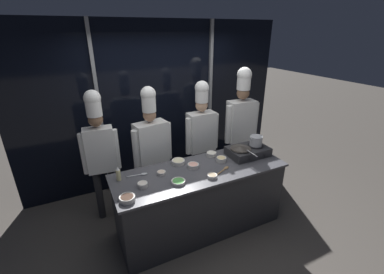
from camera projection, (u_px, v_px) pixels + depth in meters
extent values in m
plane|color=#47423D|center=(200.00, 226.00, 3.59)|extent=(24.00, 24.00, 0.00)
cube|color=black|center=(159.00, 106.00, 4.32)|extent=(4.52, 0.04, 2.70)
cube|color=gray|center=(100.00, 114.00, 3.90)|extent=(0.05, 0.05, 2.70)
cube|color=gray|center=(210.00, 100.00, 4.67)|extent=(0.05, 0.05, 2.70)
cube|color=#2D2D30|center=(200.00, 200.00, 3.42)|extent=(2.14, 0.73, 0.88)
cube|color=#47474C|center=(201.00, 170.00, 3.24)|extent=(2.21, 0.77, 0.03)
cube|color=#28282B|center=(248.00, 151.00, 3.59)|extent=(0.56, 0.37, 0.11)
cylinder|color=black|center=(241.00, 149.00, 3.51)|extent=(0.22, 0.22, 0.01)
cylinder|color=black|center=(249.00, 159.00, 3.37)|extent=(0.03, 0.01, 0.03)
cylinder|color=black|center=(256.00, 145.00, 3.61)|extent=(0.22, 0.22, 0.01)
cylinder|color=black|center=(264.00, 155.00, 3.48)|extent=(0.03, 0.01, 0.03)
cylinder|color=#38332D|center=(241.00, 148.00, 3.51)|extent=(0.27, 0.27, 0.01)
cone|color=#38332D|center=(241.00, 147.00, 3.50)|extent=(0.29, 0.29, 0.04)
cylinder|color=black|center=(252.00, 154.00, 3.30)|extent=(0.02, 0.22, 0.02)
cylinder|color=#B7BABF|center=(256.00, 141.00, 3.59)|extent=(0.17, 0.17, 0.13)
torus|color=#B7BABF|center=(256.00, 136.00, 3.56)|extent=(0.18, 0.18, 0.01)
torus|color=#B7BABF|center=(251.00, 139.00, 3.53)|extent=(0.01, 0.05, 0.05)
torus|color=#B7BABF|center=(262.00, 137.00, 3.61)|extent=(0.01, 0.05, 0.05)
cylinder|color=beige|center=(118.00, 175.00, 2.99)|extent=(0.05, 0.05, 0.13)
cone|color=white|center=(118.00, 168.00, 2.95)|extent=(0.05, 0.05, 0.04)
cylinder|color=silver|center=(211.00, 154.00, 3.58)|extent=(0.14, 0.14, 0.05)
torus|color=silver|center=(211.00, 153.00, 3.57)|extent=(0.14, 0.14, 0.01)
cylinder|color=silver|center=(211.00, 153.00, 3.57)|extent=(0.11, 0.11, 0.03)
cylinder|color=silver|center=(178.00, 162.00, 3.36)|extent=(0.17, 0.17, 0.05)
torus|color=silver|center=(178.00, 160.00, 3.35)|extent=(0.17, 0.17, 0.01)
cylinder|color=beige|center=(178.00, 161.00, 3.36)|extent=(0.14, 0.14, 0.03)
cylinder|color=silver|center=(193.00, 166.00, 3.28)|extent=(0.14, 0.14, 0.05)
torus|color=silver|center=(193.00, 164.00, 3.27)|extent=(0.15, 0.15, 0.01)
cylinder|color=#EAA893|center=(193.00, 165.00, 3.27)|extent=(0.12, 0.12, 0.03)
cylinder|color=silver|center=(161.00, 173.00, 3.12)|extent=(0.10, 0.10, 0.04)
torus|color=silver|center=(161.00, 172.00, 3.11)|extent=(0.11, 0.11, 0.01)
cylinder|color=beige|center=(161.00, 172.00, 3.12)|extent=(0.08, 0.08, 0.02)
cylinder|color=silver|center=(127.00, 199.00, 2.64)|extent=(0.16, 0.16, 0.05)
torus|color=silver|center=(127.00, 197.00, 2.63)|extent=(0.17, 0.17, 0.01)
cylinder|color=#382319|center=(127.00, 198.00, 2.63)|extent=(0.13, 0.13, 0.03)
cylinder|color=silver|center=(143.00, 185.00, 2.87)|extent=(0.11, 0.11, 0.05)
torus|color=silver|center=(143.00, 183.00, 2.86)|extent=(0.11, 0.11, 0.01)
cylinder|color=silver|center=(143.00, 184.00, 2.87)|extent=(0.09, 0.09, 0.03)
cylinder|color=silver|center=(221.00, 159.00, 3.43)|extent=(0.13, 0.13, 0.05)
torus|color=silver|center=(221.00, 158.00, 3.41)|extent=(0.13, 0.13, 0.01)
cylinder|color=#E0C689|center=(221.00, 159.00, 3.42)|extent=(0.11, 0.11, 0.03)
cylinder|color=silver|center=(178.00, 182.00, 2.94)|extent=(0.16, 0.16, 0.03)
torus|color=silver|center=(178.00, 181.00, 2.94)|extent=(0.17, 0.17, 0.01)
cylinder|color=#4C9E47|center=(178.00, 181.00, 2.94)|extent=(0.13, 0.13, 0.02)
cylinder|color=silver|center=(212.00, 176.00, 3.05)|extent=(0.12, 0.12, 0.04)
torus|color=silver|center=(212.00, 175.00, 3.05)|extent=(0.12, 0.12, 0.01)
cylinder|color=#9E896B|center=(212.00, 175.00, 3.05)|extent=(0.10, 0.10, 0.02)
cube|color=olive|center=(221.00, 172.00, 3.17)|extent=(0.16, 0.08, 0.01)
ellipsoid|color=olive|center=(226.00, 168.00, 3.26)|extent=(0.09, 0.08, 0.02)
cube|color=#B2B5BA|center=(134.00, 176.00, 3.08)|extent=(0.17, 0.03, 0.01)
ellipsoid|color=#B2B5BA|center=(144.00, 174.00, 3.12)|extent=(0.09, 0.06, 0.02)
cylinder|color=#232326|center=(114.00, 192.00, 3.69)|extent=(0.10, 0.10, 0.76)
cylinder|color=#232326|center=(99.00, 195.00, 3.63)|extent=(0.10, 0.10, 0.76)
cube|color=white|center=(100.00, 150.00, 3.39)|extent=(0.38, 0.22, 0.62)
cylinder|color=white|center=(117.00, 149.00, 3.44)|extent=(0.07, 0.07, 0.57)
cylinder|color=white|center=(84.00, 154.00, 3.30)|extent=(0.07, 0.07, 0.57)
sphere|color=brown|center=(95.00, 120.00, 3.23)|extent=(0.18, 0.18, 0.18)
cylinder|color=white|center=(94.00, 107.00, 3.16)|extent=(0.19, 0.19, 0.23)
sphere|color=white|center=(92.00, 98.00, 3.12)|extent=(0.21, 0.21, 0.21)
cylinder|color=#4C4C51|center=(161.00, 181.00, 3.97)|extent=(0.12, 0.12, 0.75)
cylinder|color=#4C4C51|center=(147.00, 186.00, 3.84)|extent=(0.12, 0.12, 0.75)
cube|color=white|center=(151.00, 143.00, 3.64)|extent=(0.49, 0.31, 0.61)
cylinder|color=white|center=(168.00, 141.00, 3.76)|extent=(0.09, 0.09, 0.56)
cylinder|color=white|center=(136.00, 150.00, 3.48)|extent=(0.09, 0.09, 0.56)
sphere|color=#A87A5B|center=(150.00, 115.00, 3.48)|extent=(0.18, 0.18, 0.18)
cylinder|color=white|center=(149.00, 103.00, 3.41)|extent=(0.19, 0.19, 0.24)
sphere|color=white|center=(148.00, 94.00, 3.37)|extent=(0.20, 0.20, 0.20)
cylinder|color=#232326|center=(207.00, 169.00, 4.29)|extent=(0.11, 0.11, 0.77)
cylinder|color=#232326|center=(194.00, 172.00, 4.19)|extent=(0.11, 0.11, 0.77)
cube|color=white|center=(201.00, 132.00, 3.97)|extent=(0.43, 0.23, 0.62)
cylinder|color=white|center=(215.00, 131.00, 4.05)|extent=(0.08, 0.08, 0.57)
cylinder|color=white|center=(188.00, 136.00, 3.85)|extent=(0.08, 0.08, 0.57)
sphere|color=tan|center=(202.00, 105.00, 3.80)|extent=(0.18, 0.18, 0.18)
cylinder|color=white|center=(202.00, 95.00, 3.74)|extent=(0.19, 0.19, 0.21)
sphere|color=white|center=(202.00, 88.00, 3.70)|extent=(0.21, 0.21, 0.21)
cylinder|color=#2D3856|center=(244.00, 161.00, 4.49)|extent=(0.12, 0.12, 0.83)
cylinder|color=#2D3856|center=(231.00, 163.00, 4.40)|extent=(0.12, 0.12, 0.83)
cube|color=white|center=(241.00, 121.00, 4.15)|extent=(0.46, 0.26, 0.67)
cylinder|color=white|center=(255.00, 121.00, 4.21)|extent=(0.09, 0.09, 0.62)
cylinder|color=white|center=(228.00, 125.00, 4.04)|extent=(0.09, 0.09, 0.62)
sphere|color=brown|center=(243.00, 93.00, 3.97)|extent=(0.20, 0.20, 0.20)
cylinder|color=white|center=(244.00, 82.00, 3.91)|extent=(0.21, 0.21, 0.23)
sphere|color=white|center=(244.00, 75.00, 3.86)|extent=(0.22, 0.22, 0.22)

